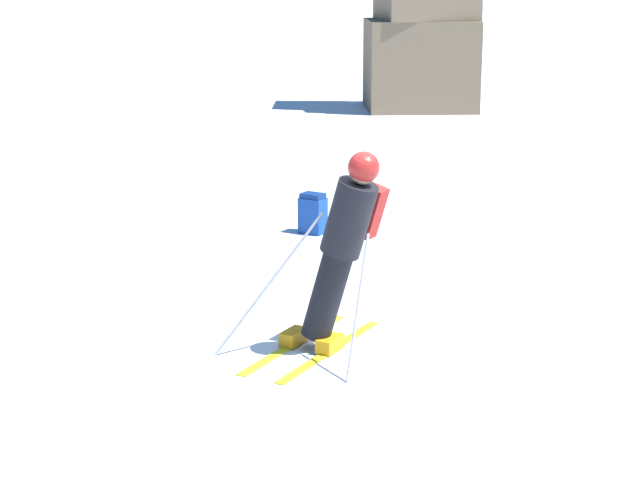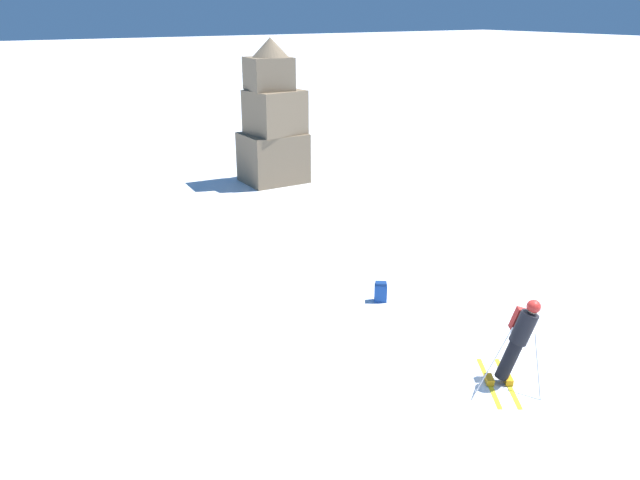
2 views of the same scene
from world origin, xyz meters
name	(u,v)px [view 2 (image 2 of 2)]	position (x,y,z in m)	size (l,w,h in m)	color
ground_plane	(529,370)	(0.00, 0.00, 0.00)	(300.00, 300.00, 0.00)	white
skier	(519,337)	(-0.59, -0.13, 0.99)	(1.50, 1.68, 1.80)	yellow
rock_pillar	(273,124)	(2.33, 15.41, 2.39)	(2.40, 2.11, 5.70)	#7A664C
spare_backpack	(381,292)	(-0.65, 4.05, 0.24)	(0.37, 0.35, 0.50)	#194293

